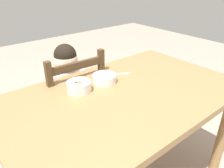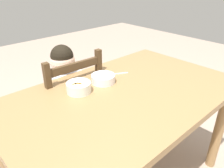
% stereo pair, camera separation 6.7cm
% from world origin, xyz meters
% --- Properties ---
extents(dining_table, '(1.42, 0.87, 0.75)m').
position_xyz_m(dining_table, '(0.00, 0.00, 0.65)').
color(dining_table, '#977347').
rests_on(dining_table, ground).
extents(dining_chair, '(0.44, 0.44, 0.91)m').
position_xyz_m(dining_chair, '(-0.10, 0.48, 0.44)').
color(dining_chair, '#4A351F').
rests_on(dining_chair, ground).
extents(child_figure, '(0.32, 0.31, 0.94)m').
position_xyz_m(child_figure, '(-0.10, 0.48, 0.62)').
color(child_figure, silver).
rests_on(child_figure, ground).
extents(bowl_of_peas, '(0.15, 0.15, 0.05)m').
position_xyz_m(bowl_of_peas, '(-0.01, 0.18, 0.78)').
color(bowl_of_peas, white).
rests_on(bowl_of_peas, dining_table).
extents(bowl_of_carrots, '(0.14, 0.14, 0.06)m').
position_xyz_m(bowl_of_carrots, '(-0.19, 0.18, 0.78)').
color(bowl_of_carrots, white).
rests_on(bowl_of_carrots, dining_table).
extents(spoon, '(0.13, 0.08, 0.01)m').
position_xyz_m(spoon, '(0.13, 0.22, 0.75)').
color(spoon, silver).
rests_on(spoon, dining_table).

